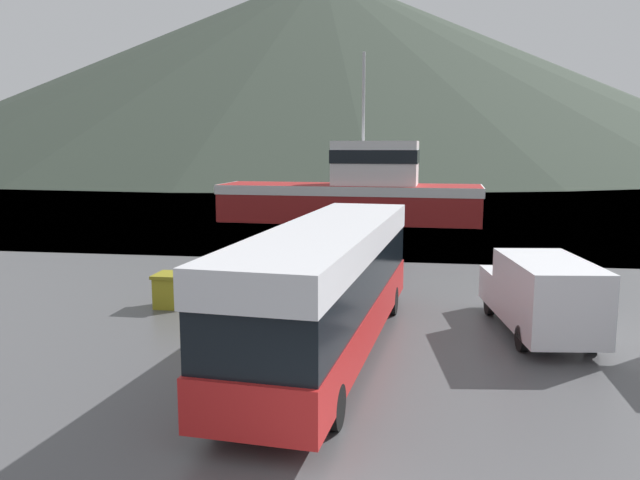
{
  "coord_description": "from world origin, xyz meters",
  "views": [
    {
      "loc": [
        1.28,
        -7.06,
        5.45
      ],
      "look_at": [
        -2.14,
        15.24,
        2.0
      ],
      "focal_mm": 35.0,
      "sensor_mm": 36.0,
      "label": 1
    }
  ],
  "objects_px": {
    "tour_bus": "(329,283)",
    "delivery_van": "(541,293)",
    "storage_bin": "(173,290)",
    "fishing_boat": "(355,192)"
  },
  "relations": [
    {
      "from": "tour_bus",
      "to": "delivery_van",
      "type": "height_order",
      "value": "tour_bus"
    },
    {
      "from": "tour_bus",
      "to": "delivery_van",
      "type": "bearing_deg",
      "value": 29.27
    },
    {
      "from": "delivery_van",
      "to": "fishing_boat",
      "type": "distance_m",
      "value": 27.3
    },
    {
      "from": "delivery_van",
      "to": "storage_bin",
      "type": "relative_size",
      "value": 5.25
    },
    {
      "from": "tour_bus",
      "to": "fishing_boat",
      "type": "relative_size",
      "value": 0.66
    },
    {
      "from": "tour_bus",
      "to": "fishing_boat",
      "type": "bearing_deg",
      "value": 99.56
    },
    {
      "from": "delivery_van",
      "to": "storage_bin",
      "type": "height_order",
      "value": "delivery_van"
    },
    {
      "from": "fishing_boat",
      "to": "storage_bin",
      "type": "relative_size",
      "value": 16.3
    },
    {
      "from": "tour_bus",
      "to": "fishing_boat",
      "type": "height_order",
      "value": "fishing_boat"
    },
    {
      "from": "storage_bin",
      "to": "tour_bus",
      "type": "bearing_deg",
      "value": -33.9
    }
  ]
}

